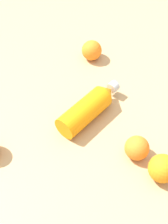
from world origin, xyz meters
name	(u,v)px	position (x,y,z in m)	size (l,w,h in m)	color
ground_plane	(92,135)	(0.00, 0.00, 0.00)	(2.40, 2.40, 0.00)	tan
water_bottle	(89,108)	(0.04, -0.07, 0.04)	(0.13, 0.26, 0.07)	orange
orange_0	(92,50)	(0.15, -0.32, 0.04)	(0.07, 0.07, 0.07)	orange
orange_1	(137,148)	(-0.15, 0.01, 0.04)	(0.07, 0.07, 0.07)	orange
orange_3	(163,168)	(-0.23, 0.04, 0.04)	(0.08, 0.08, 0.08)	orange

